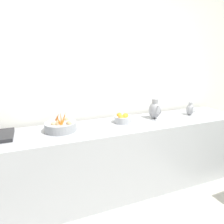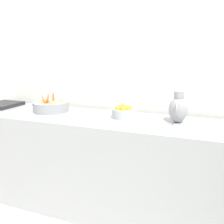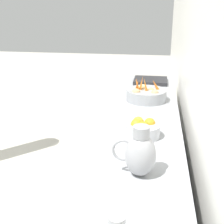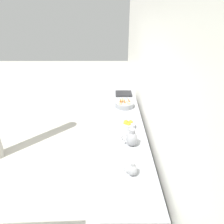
{
  "view_description": "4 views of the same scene",
  "coord_description": "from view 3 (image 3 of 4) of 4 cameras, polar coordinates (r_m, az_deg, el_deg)",
  "views": [
    {
      "loc": [
        0.56,
        -0.88,
        1.65
      ],
      "look_at": [
        -1.33,
        -0.13,
        1.09
      ],
      "focal_mm": 33.06,
      "sensor_mm": 36.0,
      "label": 1
    },
    {
      "loc": [
        0.37,
        0.76,
        1.39
      ],
      "look_at": [
        -1.44,
        0.07,
        0.95
      ],
      "focal_mm": 39.35,
      "sensor_mm": 36.0,
      "label": 2
    },
    {
      "loc": [
        -1.66,
        1.87,
        1.67
      ],
      "look_at": [
        -1.4,
        0.11,
        1.02
      ],
      "focal_mm": 49.06,
      "sensor_mm": 36.0,
      "label": 3
    },
    {
      "loc": [
        -1.33,
        2.75,
        2.49
      ],
      "look_at": [
        -1.34,
        -0.03,
        1.06
      ],
      "focal_mm": 32.12,
      "sensor_mm": 36.0,
      "label": 4
    }
  ],
  "objects": [
    {
      "name": "orange_bowl",
      "position": [
        1.91,
        5.68,
        -3.11
      ],
      "size": [
        0.21,
        0.21,
        0.11
      ],
      "color": "#ADAFB5",
      "rests_on": "prep_counter"
    },
    {
      "name": "vegetable_colander",
      "position": [
        2.6,
        6.36,
        3.26
      ],
      "size": [
        0.34,
        0.34,
        0.21
      ],
      "color": "gray",
      "rests_on": "prep_counter"
    },
    {
      "name": "prep_counter",
      "position": [
        2.18,
        3.62,
        -14.44
      ],
      "size": [
        0.63,
        3.18,
        0.87
      ],
      "primitive_type": "cube",
      "color": "#9EA0A5",
      "rests_on": "ground_plane"
    },
    {
      "name": "metal_pitcher_tall",
      "position": [
        1.47,
        5.22,
        -7.69
      ],
      "size": [
        0.21,
        0.15,
        0.25
      ],
      "color": "#939399",
      "rests_on": "prep_counter"
    },
    {
      "name": "counter_sink_basin",
      "position": [
        3.2,
        7.19,
        5.81
      ],
      "size": [
        0.34,
        0.3,
        0.04
      ],
      "primitive_type": "cube",
      "color": "#232326",
      "rests_on": "prep_counter"
    }
  ]
}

